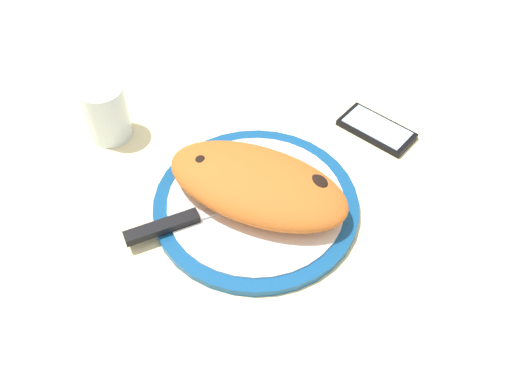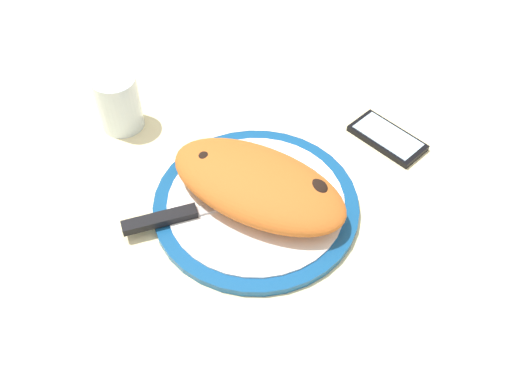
% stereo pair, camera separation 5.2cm
% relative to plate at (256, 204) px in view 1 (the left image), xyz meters
% --- Properties ---
extents(ground_plane, '(1.50, 1.50, 0.03)m').
position_rel_plate_xyz_m(ground_plane, '(0.00, 0.00, -0.02)').
color(ground_plane, beige).
extents(plate, '(0.30, 0.30, 0.02)m').
position_rel_plate_xyz_m(plate, '(0.00, 0.00, 0.00)').
color(plate, navy).
rests_on(plate, ground_plane).
extents(calzone, '(0.30, 0.19, 0.06)m').
position_rel_plate_xyz_m(calzone, '(0.00, -0.01, 0.04)').
color(calzone, '#C16023').
rests_on(calzone, plate).
extents(fork, '(0.16, 0.03, 0.00)m').
position_rel_plate_xyz_m(fork, '(0.02, -0.06, 0.01)').
color(fork, silver).
rests_on(fork, plate).
extents(knife, '(0.20, 0.15, 0.01)m').
position_rel_plate_xyz_m(knife, '(0.09, 0.06, 0.01)').
color(knife, silver).
rests_on(knife, plate).
extents(smartphone, '(0.14, 0.11, 0.01)m').
position_rel_plate_xyz_m(smartphone, '(-0.16, -0.20, -0.00)').
color(smartphone, black).
rests_on(smartphone, ground_plane).
extents(water_glass, '(0.07, 0.07, 0.10)m').
position_rel_plate_xyz_m(water_glass, '(0.27, -0.10, 0.03)').
color(water_glass, silver).
rests_on(water_glass, ground_plane).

